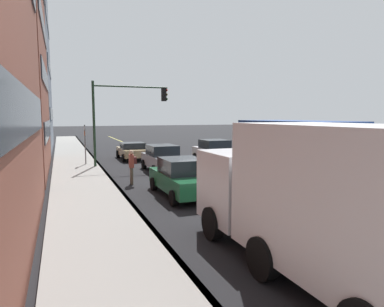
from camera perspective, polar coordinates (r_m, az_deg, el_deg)
ground at (r=19.04m, az=2.37°, el=-3.85°), size 200.00×200.00×0.00m
sidewalk_slab at (r=17.49m, az=-17.79°, el=-4.81°), size 80.00×2.96×0.15m
curb_edge at (r=17.62m, az=-13.24°, el=-4.59°), size 80.00×0.16×0.15m
lane_stripe_center at (r=19.03m, az=2.37°, el=-3.83°), size 80.00×0.16×0.01m
car_tan at (r=26.75m, az=-9.98°, el=0.49°), size 4.02×2.01×1.31m
car_white at (r=24.56m, az=3.77°, el=0.41°), size 4.05×2.08×1.66m
car_silver at (r=20.72m, az=-5.01°, el=-0.74°), size 3.87×1.91×1.61m
car_green at (r=14.33m, az=-1.64°, el=-4.01°), size 4.36×1.94×1.59m
truck_white at (r=7.36m, az=21.05°, el=-7.19°), size 7.33×2.44×3.21m
truck_blue at (r=15.04m, az=19.01°, el=-0.46°), size 8.45×2.63×3.15m
pedestrian_with_backpack at (r=16.93m, az=-10.07°, el=-1.81°), size 0.42×0.39×1.70m
traffic_light_mast at (r=22.76m, az=-11.28°, el=7.49°), size 0.28×4.99×5.56m
street_sign_post at (r=23.69m, az=-17.52°, el=1.85°), size 0.60×0.08×2.77m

